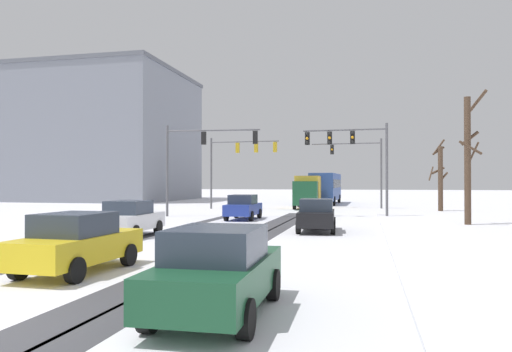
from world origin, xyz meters
TOP-DOWN VIEW (x-y plane):
  - wheel_track_left_lane at (1.84, 14.75)m, footprint 0.86×32.45m
  - wheel_track_right_lane at (0.94, 14.75)m, footprint 1.15×32.45m
  - wheel_track_center at (-3.50, 14.75)m, footprint 0.73×32.45m
  - sidewalk_kerb_right at (9.03, 13.28)m, footprint 4.00×32.45m
  - traffic_signal_near_right at (5.32, 27.51)m, footprint 5.84×0.43m
  - traffic_signal_near_left at (-5.27, 25.68)m, footprint 6.79×0.80m
  - traffic_signal_far_left at (-5.08, 35.44)m, footprint 6.42×0.50m
  - traffic_signal_far_right at (5.80, 39.59)m, footprint 6.58×0.50m
  - car_blue_lead at (-1.59, 23.86)m, footprint 1.88×4.12m
  - car_black_second at (3.85, 17.30)m, footprint 2.01×4.19m
  - car_white_third at (-4.10, 13.20)m, footprint 1.95×4.16m
  - car_yellow_cab_fourth at (-1.39, 5.06)m, footprint 1.93×4.15m
  - car_dark_green_fifth at (3.57, 1.96)m, footprint 1.90×4.13m
  - bus_oncoming at (1.88, 47.61)m, footprint 2.85×11.05m
  - box_truck_delivery at (0.92, 38.29)m, footprint 2.58×7.50m
  - bare_tree_sidewalk_mid at (11.99, 23.15)m, footprint 1.71×1.83m
  - bare_tree_sidewalk_far at (12.36, 36.50)m, footprint 1.65×1.56m
  - office_building_far_left_block at (-28.43, 52.92)m, footprint 20.81×20.16m

SIDE VIEW (x-z plane):
  - wheel_track_left_lane at x=1.84m, z-range 0.00..0.01m
  - wheel_track_right_lane at x=0.94m, z-range 0.00..0.01m
  - wheel_track_center at x=-3.50m, z-range 0.00..0.01m
  - sidewalk_kerb_right at x=9.03m, z-range 0.00..0.12m
  - car_blue_lead at x=-1.59m, z-range 0.01..1.63m
  - car_black_second at x=3.85m, z-range 0.01..1.63m
  - car_white_third at x=-4.10m, z-range 0.01..1.63m
  - car_yellow_cab_fourth at x=-1.39m, z-range 0.01..1.63m
  - car_dark_green_fifth at x=3.57m, z-range 0.01..1.63m
  - box_truck_delivery at x=0.92m, z-range 0.12..3.14m
  - bus_oncoming at x=1.88m, z-range 0.30..3.68m
  - bare_tree_sidewalk_far at x=12.36m, z-range -0.12..5.99m
  - bare_tree_sidewalk_mid at x=11.99m, z-range 0.06..7.82m
  - traffic_signal_far_right at x=5.80m, z-range 1.21..7.71m
  - traffic_signal_near_left at x=-5.27m, z-range 1.43..7.93m
  - traffic_signal_near_right at x=5.32m, z-range 1.53..8.03m
  - traffic_signal_far_left at x=-5.08m, z-range 1.55..8.05m
  - office_building_far_left_block at x=-28.43m, z-range 0.01..17.30m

